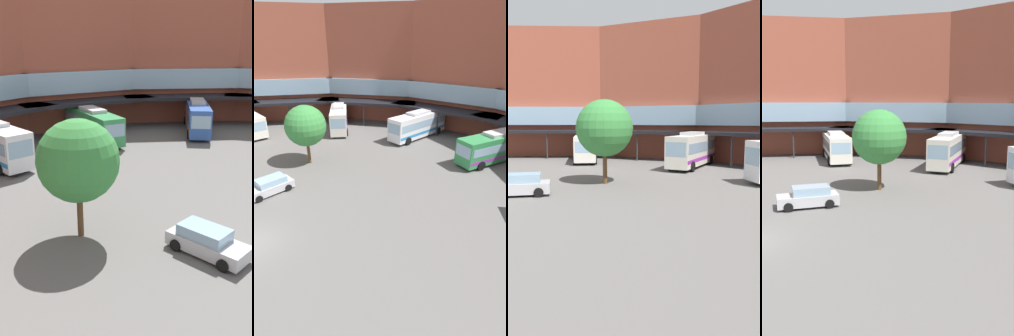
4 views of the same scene
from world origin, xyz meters
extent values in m
cube|color=#8CADC6|center=(-14.87, 33.16, 5.99)|extent=(16.62, 12.00, 2.62)
cube|color=black|center=(-13.07, 29.14, 3.74)|extent=(17.27, 10.66, 0.40)
cylinder|color=#2D2D33|center=(-12.42, 27.68, 1.87)|extent=(0.20, 0.20, 3.74)
cube|color=#9E4C38|center=(-27.59, 24.57, 9.36)|extent=(15.88, 16.79, 18.72)
cube|color=#8CADC6|center=(-27.14, 24.17, 5.99)|extent=(14.91, 15.67, 2.62)
cube|color=black|center=(-23.86, 21.24, 3.74)|extent=(14.38, 15.46, 0.40)
cylinder|color=#2D2D33|center=(-22.66, 20.18, 1.87)|extent=(0.20, 0.20, 3.74)
cube|color=#9E4C38|center=(-35.23, 11.12, 9.36)|extent=(10.88, 18.15, 18.72)
cube|color=#8CADC6|center=(-34.65, 10.94, 5.99)|extent=(10.59, 16.58, 2.62)
cube|color=black|center=(-30.46, 9.62, 3.74)|extent=(8.97, 17.54, 0.40)
cylinder|color=#2D2D33|center=(-28.93, 9.14, 1.87)|extent=(0.20, 0.20, 3.74)
cube|color=#8CADC6|center=(-2.94, 22.86, 2.37)|extent=(2.21, 0.52, 1.43)
cube|color=silver|center=(-24.42, 13.59, 1.84)|extent=(10.47, 4.63, 2.99)
cube|color=#8CADC6|center=(-24.42, 13.59, 2.20)|extent=(9.88, 4.56, 0.96)
cube|color=black|center=(-24.42, 13.59, 1.01)|extent=(10.28, 4.62, 0.36)
cube|color=#8CADC6|center=(-19.50, 12.54, 2.20)|extent=(0.59, 2.24, 1.31)
cube|color=#B2B2B7|center=(-24.42, 13.59, 3.52)|extent=(3.95, 2.52, 0.36)
cylinder|color=black|center=(-20.77, 14.12, 0.55)|extent=(1.14, 0.52, 1.10)
cylinder|color=black|center=(-21.31, 11.61, 0.55)|extent=(1.14, 0.52, 1.10)
cylinder|color=black|center=(-27.53, 15.56, 0.55)|extent=(1.14, 0.52, 1.10)
cylinder|color=black|center=(-28.06, 13.05, 0.55)|extent=(1.14, 0.52, 1.10)
cube|color=silver|center=(-14.51, 23.88, 2.00)|extent=(9.05, 9.47, 3.29)
cube|color=#8CADC6|center=(-14.51, 23.88, 2.39)|extent=(8.65, 9.04, 1.05)
cube|color=purple|center=(-14.51, 23.88, 1.07)|extent=(8.93, 9.33, 0.40)
cube|color=#8CADC6|center=(-10.91, 20.01, 2.39)|extent=(1.65, 1.54, 1.45)
cube|color=#B2B2B7|center=(-14.51, 23.88, 3.82)|extent=(3.86, 3.97, 0.36)
cylinder|color=black|center=(-11.15, 22.05, 0.55)|extent=(0.97, 1.01, 1.10)
cylinder|color=black|center=(-12.92, 20.39, 0.55)|extent=(0.97, 1.01, 1.10)
cylinder|color=black|center=(-16.09, 27.37, 0.55)|extent=(0.97, 1.01, 1.10)
cylinder|color=black|center=(-17.87, 25.71, 0.55)|extent=(0.97, 1.01, 1.10)
cube|color=#B7B7BC|center=(-5.33, 4.95, 0.55)|extent=(2.38, 4.60, 0.75)
cube|color=#8CADC6|center=(-5.30, 5.19, 1.23)|extent=(1.93, 2.83, 0.60)
cylinder|color=black|center=(-4.25, 6.26, 0.33)|extent=(0.31, 0.68, 0.66)
cylinder|color=black|center=(-6.03, 6.51, 0.33)|extent=(0.31, 0.68, 0.66)
cylinder|color=brown|center=(-7.76, 11.88, 1.66)|extent=(0.36, 0.36, 3.33)
sphere|color=#38843D|center=(-7.76, 11.88, 4.62)|extent=(4.69, 4.69, 4.69)
camera|label=1|loc=(-22.65, -2.18, 10.99)|focal=41.13mm
camera|label=2|loc=(16.57, -6.54, 13.48)|focal=28.45mm
camera|label=3|loc=(19.25, 4.83, 5.13)|focal=36.08mm
camera|label=4|loc=(21.03, -1.56, 7.83)|focal=40.01mm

